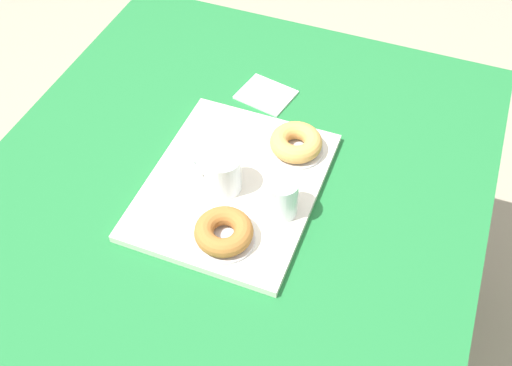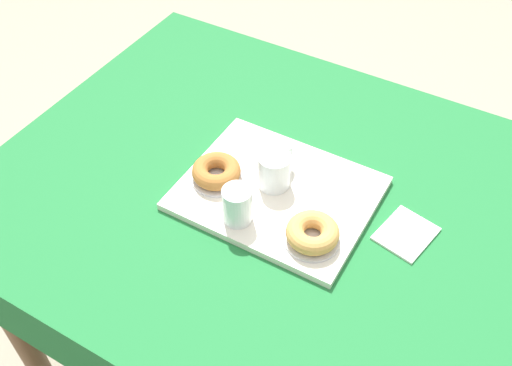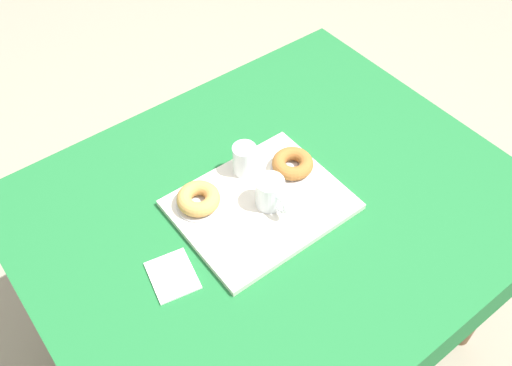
{
  "view_description": "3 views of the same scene",
  "coord_description": "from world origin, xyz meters",
  "px_view_note": "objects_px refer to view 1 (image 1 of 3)",
  "views": [
    {
      "loc": [
        0.68,
        0.34,
        1.7
      ],
      "look_at": [
        -0.03,
        0.06,
        0.8
      ],
      "focal_mm": 41.8,
      "sensor_mm": 36.0,
      "label": 1
    },
    {
      "loc": [
        -0.44,
        0.82,
        1.74
      ],
      "look_at": [
        0.01,
        0.03,
        0.8
      ],
      "focal_mm": 41.38,
      "sensor_mm": 36.0,
      "label": 2
    },
    {
      "loc": [
        -0.59,
        -0.68,
        1.88
      ],
      "look_at": [
        -0.01,
        0.06,
        0.79
      ],
      "focal_mm": 38.97,
      "sensor_mm": 36.0,
      "label": 3
    }
  ],
  "objects_px": {
    "dining_table": "(223,226)",
    "sugar_donut_left": "(296,142)",
    "serving_tray": "(234,185)",
    "water_glass_near": "(281,200)",
    "paper_napkin": "(266,95)",
    "donut_plate_left": "(295,150)",
    "donut_plate_right": "(224,238)",
    "sugar_donut_right": "(224,231)",
    "tea_mug_left": "(223,173)"
  },
  "relations": [
    {
      "from": "donut_plate_left",
      "to": "paper_napkin",
      "type": "bearing_deg",
      "value": -141.73
    },
    {
      "from": "donut_plate_right",
      "to": "paper_napkin",
      "type": "distance_m",
      "value": 0.43
    },
    {
      "from": "serving_tray",
      "to": "paper_napkin",
      "type": "height_order",
      "value": "serving_tray"
    },
    {
      "from": "sugar_donut_left",
      "to": "paper_napkin",
      "type": "xyz_separation_m",
      "value": [
        -0.16,
        -0.13,
        -0.04
      ]
    },
    {
      "from": "dining_table",
      "to": "donut_plate_right",
      "type": "relative_size",
      "value": 10.84
    },
    {
      "from": "tea_mug_left",
      "to": "sugar_donut_left",
      "type": "distance_m",
      "value": 0.18
    },
    {
      "from": "serving_tray",
      "to": "sugar_donut_right",
      "type": "height_order",
      "value": "sugar_donut_right"
    },
    {
      "from": "sugar_donut_left",
      "to": "sugar_donut_right",
      "type": "relative_size",
      "value": 1.0
    },
    {
      "from": "sugar_donut_right",
      "to": "water_glass_near",
      "type": "bearing_deg",
      "value": 142.33
    },
    {
      "from": "water_glass_near",
      "to": "paper_napkin",
      "type": "xyz_separation_m",
      "value": [
        -0.33,
        -0.15,
        -0.05
      ]
    },
    {
      "from": "dining_table",
      "to": "sugar_donut_left",
      "type": "distance_m",
      "value": 0.24
    },
    {
      "from": "donut_plate_right",
      "to": "sugar_donut_left",
      "type": "bearing_deg",
      "value": 169.04
    },
    {
      "from": "water_glass_near",
      "to": "donut_plate_left",
      "type": "bearing_deg",
      "value": -171.33
    },
    {
      "from": "donut_plate_right",
      "to": "sugar_donut_right",
      "type": "xyz_separation_m",
      "value": [
        0.0,
        -0.0,
        0.02
      ]
    },
    {
      "from": "serving_tray",
      "to": "water_glass_near",
      "type": "height_order",
      "value": "water_glass_near"
    },
    {
      "from": "dining_table",
      "to": "serving_tray",
      "type": "bearing_deg",
      "value": 158.3
    },
    {
      "from": "tea_mug_left",
      "to": "sugar_donut_left",
      "type": "bearing_deg",
      "value": 144.53
    },
    {
      "from": "donut_plate_left",
      "to": "donut_plate_right",
      "type": "relative_size",
      "value": 1.0
    },
    {
      "from": "donut_plate_right",
      "to": "tea_mug_left",
      "type": "bearing_deg",
      "value": -156.15
    },
    {
      "from": "serving_tray",
      "to": "sugar_donut_right",
      "type": "bearing_deg",
      "value": 15.55
    },
    {
      "from": "donut_plate_left",
      "to": "paper_napkin",
      "type": "xyz_separation_m",
      "value": [
        -0.16,
        -0.13,
        -0.02
      ]
    },
    {
      "from": "dining_table",
      "to": "sugar_donut_right",
      "type": "relative_size",
      "value": 11.43
    },
    {
      "from": "serving_tray",
      "to": "sugar_donut_left",
      "type": "distance_m",
      "value": 0.16
    },
    {
      "from": "donut_plate_left",
      "to": "donut_plate_right",
      "type": "xyz_separation_m",
      "value": [
        0.27,
        -0.05,
        0.0
      ]
    },
    {
      "from": "serving_tray",
      "to": "paper_napkin",
      "type": "relative_size",
      "value": 3.47
    },
    {
      "from": "paper_napkin",
      "to": "tea_mug_left",
      "type": "bearing_deg",
      "value": 4.25
    },
    {
      "from": "sugar_donut_right",
      "to": "sugar_donut_left",
      "type": "bearing_deg",
      "value": 169.04
    },
    {
      "from": "serving_tray",
      "to": "donut_plate_left",
      "type": "xyz_separation_m",
      "value": [
        -0.13,
        0.09,
        0.01
      ]
    },
    {
      "from": "sugar_donut_left",
      "to": "donut_plate_right",
      "type": "height_order",
      "value": "sugar_donut_left"
    },
    {
      "from": "donut_plate_left",
      "to": "donut_plate_right",
      "type": "height_order",
      "value": "same"
    },
    {
      "from": "sugar_donut_left",
      "to": "donut_plate_right",
      "type": "relative_size",
      "value": 0.95
    },
    {
      "from": "sugar_donut_right",
      "to": "paper_napkin",
      "type": "height_order",
      "value": "sugar_donut_right"
    },
    {
      "from": "donut_plate_left",
      "to": "water_glass_near",
      "type": "bearing_deg",
      "value": 8.67
    },
    {
      "from": "dining_table",
      "to": "paper_napkin",
      "type": "distance_m",
      "value": 0.34
    },
    {
      "from": "dining_table",
      "to": "sugar_donut_left",
      "type": "xyz_separation_m",
      "value": [
        -0.16,
        0.1,
        0.14
      ]
    },
    {
      "from": "water_glass_near",
      "to": "sugar_donut_left",
      "type": "height_order",
      "value": "water_glass_near"
    },
    {
      "from": "sugar_donut_left",
      "to": "paper_napkin",
      "type": "bearing_deg",
      "value": -141.73
    },
    {
      "from": "water_glass_near",
      "to": "paper_napkin",
      "type": "relative_size",
      "value": 0.71
    },
    {
      "from": "serving_tray",
      "to": "donut_plate_right",
      "type": "distance_m",
      "value": 0.14
    },
    {
      "from": "dining_table",
      "to": "water_glass_near",
      "type": "bearing_deg",
      "value": 88.91
    },
    {
      "from": "serving_tray",
      "to": "water_glass_near",
      "type": "relative_size",
      "value": 4.86
    },
    {
      "from": "donut_plate_right",
      "to": "paper_napkin",
      "type": "relative_size",
      "value": 0.96
    },
    {
      "from": "dining_table",
      "to": "donut_plate_right",
      "type": "bearing_deg",
      "value": 26.92
    },
    {
      "from": "dining_table",
      "to": "serving_tray",
      "type": "distance_m",
      "value": 0.11
    },
    {
      "from": "donut_plate_left",
      "to": "sugar_donut_left",
      "type": "height_order",
      "value": "sugar_donut_left"
    },
    {
      "from": "tea_mug_left",
      "to": "donut_plate_left",
      "type": "xyz_separation_m",
      "value": [
        -0.15,
        0.1,
        -0.04
      ]
    },
    {
      "from": "tea_mug_left",
      "to": "donut_plate_left",
      "type": "bearing_deg",
      "value": 144.53
    },
    {
      "from": "water_glass_near",
      "to": "sugar_donut_left",
      "type": "xyz_separation_m",
      "value": [
        -0.17,
        -0.03,
        -0.01
      ]
    },
    {
      "from": "tea_mug_left",
      "to": "sugar_donut_right",
      "type": "relative_size",
      "value": 1.01
    },
    {
      "from": "sugar_donut_left",
      "to": "serving_tray",
      "type": "bearing_deg",
      "value": -34.69
    }
  ]
}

